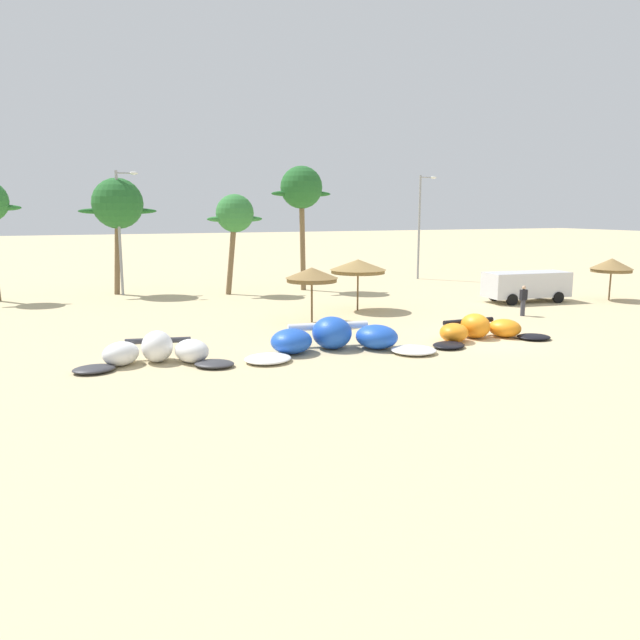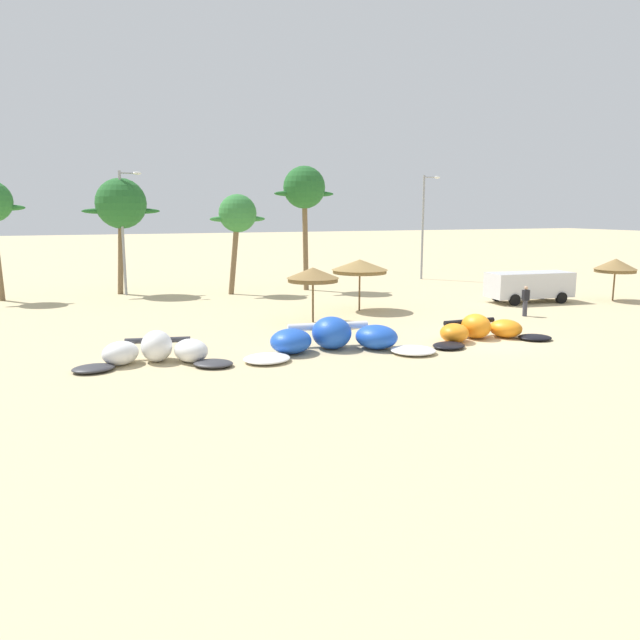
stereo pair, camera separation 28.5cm
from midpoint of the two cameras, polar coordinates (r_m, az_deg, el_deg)
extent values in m
plane|color=#C6B284|center=(27.45, 15.24, -1.80)|extent=(260.00, 260.00, 0.00)
ellipsoid|color=#333338|center=(22.67, -20.14, -4.28)|extent=(1.59, 1.33, 0.23)
ellipsoid|color=white|center=(23.27, -17.87, -2.98)|extent=(1.84, 1.83, 0.87)
ellipsoid|color=white|center=(23.39, -14.72, -2.37)|extent=(1.43, 1.67, 1.17)
ellipsoid|color=white|center=(23.03, -11.64, -2.82)|extent=(1.61, 1.78, 0.87)
ellipsoid|color=#333338|center=(22.27, -9.61, -4.04)|extent=(1.84, 1.74, 0.23)
cylinder|color=#333338|center=(23.86, -14.63, -1.85)|extent=(2.41, 0.73, 0.22)
cube|color=#333338|center=(23.25, -14.75, -2.45)|extent=(0.97, 0.70, 0.04)
ellipsoid|color=white|center=(22.70, -4.64, -3.61)|extent=(2.07, 1.93, 0.26)
ellipsoid|color=blue|center=(23.94, -2.41, -1.99)|extent=(2.40, 2.40, 0.97)
ellipsoid|color=blue|center=(24.71, 1.43, -1.20)|extent=(1.86, 2.01, 1.31)
ellipsoid|color=blue|center=(24.83, 5.65, -1.59)|extent=(2.23, 2.31, 0.97)
ellipsoid|color=white|center=(24.23, 9.07, -2.82)|extent=(2.34, 2.27, 0.26)
cylinder|color=white|center=(25.28, 1.07, -0.58)|extent=(3.40, 0.82, 0.31)
cube|color=white|center=(24.55, 1.54, -1.28)|extent=(1.32, 0.82, 0.04)
ellipsoid|color=black|center=(25.45, 12.29, -2.35)|extent=(1.76, 1.63, 0.22)
ellipsoid|color=orange|center=(26.59, 12.78, -1.19)|extent=(1.82, 1.87, 0.80)
ellipsoid|color=orange|center=(27.60, 14.70, -0.56)|extent=(1.22, 1.44, 1.09)
ellipsoid|color=orange|center=(28.18, 17.29, -0.76)|extent=(1.82, 1.87, 0.80)
ellipsoid|color=black|center=(28.12, 19.77, -1.54)|extent=(1.76, 1.64, 0.22)
cylinder|color=black|center=(27.98, 14.10, -0.15)|extent=(2.58, 0.24, 0.23)
cube|color=black|center=(27.49, 14.87, -0.61)|extent=(0.94, 0.52, 0.04)
cylinder|color=brown|center=(30.43, -0.40, 1.86)|extent=(0.10, 0.10, 2.24)
cone|color=olive|center=(30.26, -0.40, 4.46)|extent=(2.63, 2.63, 0.53)
cylinder|color=brown|center=(30.30, -0.40, 3.77)|extent=(2.50, 2.50, 0.20)
cylinder|color=brown|center=(34.16, 3.96, 2.80)|extent=(0.10, 0.10, 2.29)
cone|color=olive|center=(34.01, 3.99, 5.20)|extent=(3.16, 3.16, 0.58)
cylinder|color=olive|center=(34.05, 3.98, 4.55)|extent=(3.00, 3.00, 0.20)
cylinder|color=brown|center=(42.07, 26.01, 2.97)|extent=(0.10, 0.10, 1.97)
cone|color=olive|center=(41.95, 26.15, 4.75)|extent=(2.54, 2.54, 0.65)
cylinder|color=brown|center=(41.98, 26.11, 4.17)|extent=(2.41, 2.41, 0.20)
cube|color=silver|center=(39.36, 19.23, 3.16)|extent=(5.38, 2.46, 1.50)
cube|color=black|center=(38.53, 17.50, 3.51)|extent=(1.49, 2.02, 0.56)
cylinder|color=black|center=(37.76, 17.99, 1.80)|extent=(0.70, 0.31, 0.68)
cylinder|color=black|center=(39.36, 16.43, 2.21)|extent=(0.70, 0.31, 0.68)
cylinder|color=black|center=(39.65, 21.87, 1.94)|extent=(0.70, 0.31, 0.68)
cylinder|color=black|center=(41.17, 20.24, 2.33)|extent=(0.70, 0.31, 0.68)
cylinder|color=#383842|center=(34.14, 18.89, 1.05)|extent=(0.24, 0.24, 0.85)
cube|color=black|center=(34.04, 18.96, 2.22)|extent=(0.36, 0.22, 0.56)
sphere|color=tan|center=(33.99, 18.99, 2.87)|extent=(0.20, 0.20, 0.20)
ellipsoid|color=#286B2D|center=(42.39, -26.91, 9.37)|extent=(1.77, 0.50, 0.36)
cylinder|color=brown|center=(42.85, -17.99, 6.33)|extent=(0.73, 0.36, 6.02)
sphere|color=#236028|center=(42.79, -17.97, 10.36)|extent=(3.31, 3.31, 3.31)
ellipsoid|color=#236028|center=(42.71, -19.73, 9.59)|extent=(2.32, 0.50, 0.36)
ellipsoid|color=#236028|center=(42.91, -16.15, 9.78)|extent=(2.32, 0.50, 0.36)
cylinder|color=brown|center=(41.15, -7.84, 6.15)|extent=(0.94, 0.36, 5.37)
sphere|color=#337A38|center=(41.12, -7.53, 9.89)|extent=(2.50, 2.50, 2.50)
ellipsoid|color=#337A38|center=(40.88, -8.89, 9.33)|extent=(1.75, 0.50, 0.36)
ellipsoid|color=#337A38|center=(41.39, -6.16, 9.40)|extent=(1.75, 0.50, 0.36)
cylinder|color=brown|center=(42.84, -1.20, 7.57)|extent=(0.48, 0.36, 7.12)
sphere|color=#236028|center=(42.80, -1.29, 12.33)|extent=(2.91, 2.91, 2.91)
ellipsoid|color=#236028|center=(42.39, -2.79, 11.75)|extent=(2.03, 0.50, 0.36)
ellipsoid|color=#236028|center=(43.21, 0.19, 11.73)|extent=(2.03, 0.50, 0.36)
cylinder|color=gray|center=(42.22, -17.82, 7.71)|extent=(0.18, 0.18, 8.09)
cylinder|color=gray|center=(42.30, -17.36, 13.02)|extent=(1.10, 0.10, 0.10)
ellipsoid|color=silver|center=(42.35, -16.60, 13.05)|extent=(0.56, 0.24, 0.20)
cylinder|color=gray|center=(50.51, 9.76, 8.52)|extent=(0.18, 0.18, 8.33)
cylinder|color=gray|center=(50.88, 10.50, 13.03)|extent=(1.21, 0.10, 0.10)
ellipsoid|color=silver|center=(51.20, 11.08, 12.99)|extent=(0.56, 0.24, 0.20)
camera|label=1|loc=(0.14, -89.68, 0.06)|focal=34.13mm
camera|label=2|loc=(0.14, 90.32, -0.06)|focal=34.13mm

